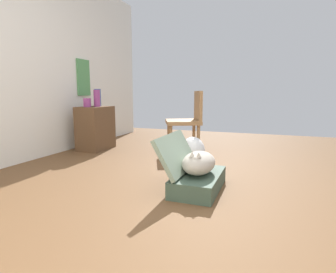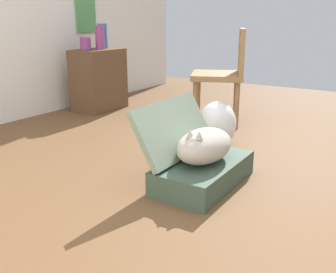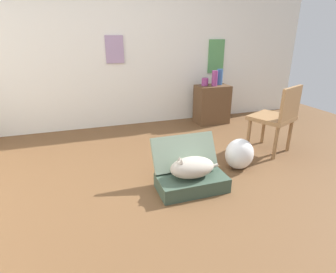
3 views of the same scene
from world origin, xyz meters
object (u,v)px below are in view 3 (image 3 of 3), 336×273
Objects in this scene: plastic_bag_white at (239,154)px; vase_tall at (205,82)px; suitcase_base at (192,183)px; vase_short at (220,77)px; chair at (277,116)px; vase_round at (215,78)px; side_table at (212,104)px; cat at (192,167)px.

vase_tall is (0.35, 1.67, 0.53)m from plastic_bag_white.
suitcase_base is 0.74m from plastic_bag_white.
vase_tall is at bearing -178.30° from vase_short.
vase_short is (1.31, 1.93, 0.70)m from suitcase_base.
vase_tall is at bearing -101.52° from chair.
vase_round is at bearing -28.58° from vase_tall.
vase_tall is (-0.14, 0.03, 0.38)m from side_table.
vase_short is at bearing 55.71° from suitcase_base.
side_table is 0.74× the size of chair.
plastic_bag_white is 0.41× the size of chair.
vase_tall is 0.14× the size of chair.
vase_round is at bearing 57.35° from cat.
vase_round is at bearing -90.00° from side_table.
cat is 4.15× the size of vase_tall.
chair is (0.05, -1.43, -0.29)m from vase_short.
cat is 0.60× the size of chair.
side_table is 2.49× the size of vase_short.
chair is at bearing 20.24° from suitcase_base.
vase_short reaches higher than vase_round.
side_table is 1.41m from chair.
plastic_bag_white is (0.69, 0.25, 0.10)m from suitcase_base.
side_table is 5.14× the size of vase_tall.
vase_round is 1.38m from chair.
chair is at bearing 20.70° from plastic_bag_white.
chair is (1.36, 0.50, 0.41)m from suitcase_base.
vase_tall reaches higher than suitcase_base.
plastic_bag_white is 1.89m from vase_short.
vase_short reaches higher than side_table.
vase_round is (0.49, 1.60, 0.59)m from plastic_bag_white.
chair is (0.18, -1.34, -0.28)m from vase_round.
cat is 2.25m from vase_round.
chair is (1.36, 0.50, 0.24)m from cat.
vase_round reaches higher than cat.
vase_short reaches higher than suitcase_base.
plastic_bag_white is at bearing 19.78° from suitcase_base.
chair reaches higher than suitcase_base.
vase_tall is at bearing 61.42° from cat.
chair is (0.18, -1.39, 0.16)m from side_table.
side_table is (0.49, 1.64, 0.14)m from plastic_bag_white.
vase_short reaches higher than vase_tall.
cat is 2.23m from vase_tall.
side_table is 0.45m from vase_round.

